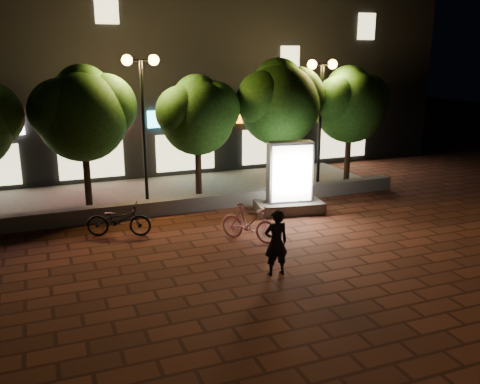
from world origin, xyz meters
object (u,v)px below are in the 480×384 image
tree_mid (198,113)px  street_lamp_right (321,90)px  scooter_pink (249,223)px  rider (276,242)px  tree_right (280,100)px  scooter_parked (119,220)px  tree_far_right (351,102)px  tree_left (83,111)px  ad_kiosk (289,184)px  street_lamp_left (142,92)px

tree_mid → street_lamp_right: size_ratio=0.90×
scooter_pink → rider: 2.44m
tree_right → scooter_parked: tree_right is taller
tree_mid → tree_far_right: size_ratio=0.95×
tree_right → tree_mid: bearing=-180.0°
rider → scooter_parked: size_ratio=0.88×
tree_far_right → scooter_pink: tree_far_right is taller
tree_left → tree_far_right: 10.50m
scooter_pink → tree_far_right: bearing=-2.3°
tree_far_right → street_lamp_right: bearing=-170.4°
tree_left → tree_mid: size_ratio=1.09×
tree_left → ad_kiosk: (6.31, -2.88, -2.45)m
tree_mid → rider: (-0.31, -7.37, -2.37)m
tree_left → tree_right: 7.30m
scooter_pink → rider: (-0.29, -2.41, 0.29)m
ad_kiosk → scooter_pink: (-2.34, -2.08, -0.44)m
tree_left → ad_kiosk: bearing=-24.5°
tree_mid → street_lamp_right: 5.00m
scooter_pink → scooter_parked: size_ratio=0.96×
street_lamp_right → scooter_parked: size_ratio=2.60×
street_lamp_left → tree_right: bearing=2.8°
tree_left → tree_right: (7.30, 0.00, 0.12)m
tree_right → tree_far_right: bearing=-0.0°
tree_left → tree_mid: 4.00m
tree_mid → tree_right: tree_right is taller
scooter_pink → scooter_parked: 3.92m
street_lamp_left → rider: bearing=-76.3°
scooter_pink → tree_right: bearing=16.6°
tree_left → street_lamp_left: bearing=-7.7°
tree_right → street_lamp_right: bearing=-9.1°
tree_right → street_lamp_left: 5.38m
street_lamp_left → tree_left: bearing=172.3°
tree_right → rider: bearing=-116.1°
tree_left → ad_kiosk: 7.36m
tree_far_right → street_lamp_right: 1.66m
rider → street_lamp_right: bearing=-124.5°
street_lamp_right → ad_kiosk: 4.71m
scooter_pink → street_lamp_right: bearing=3.9°
tree_left → scooter_parked: tree_left is taller
street_lamp_left → tree_mid: bearing=7.3°
ad_kiosk → scooter_parked: 5.83m
tree_left → street_lamp_left: street_lamp_left is taller
tree_right → ad_kiosk: tree_right is taller
ad_kiosk → scooter_parked: bearing=-177.5°
tree_far_right → rider: tree_far_right is taller
street_lamp_right → tree_right: bearing=170.9°
street_lamp_right → scooter_pink: 7.62m
street_lamp_left → scooter_parked: 4.77m
street_lamp_right → ad_kiosk: (-2.63, -2.62, -2.90)m
scooter_pink → tree_mid: bearing=50.2°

